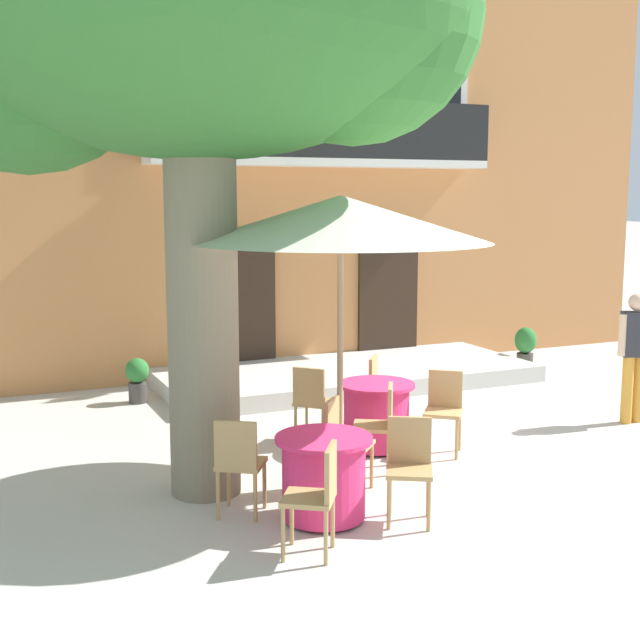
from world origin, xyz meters
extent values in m
plane|color=beige|center=(0.00, 0.00, 0.00)|extent=(120.00, 120.00, 0.00)
cube|color=#CC844C|center=(0.43, 7.00, 3.75)|extent=(13.00, 4.00, 7.50)
cube|color=#332319|center=(-0.87, 4.97, 1.15)|extent=(1.10, 0.08, 2.30)
cube|color=#332319|center=(1.73, 4.97, 1.15)|extent=(1.10, 0.08, 2.30)
cube|color=silver|center=(-1.77, 4.96, 4.65)|extent=(1.10, 0.08, 1.90)
cube|color=black|center=(-1.77, 4.93, 4.65)|extent=(0.84, 0.04, 1.60)
cube|color=silver|center=(0.43, 4.96, 4.65)|extent=(1.10, 0.08, 1.90)
cube|color=black|center=(0.43, 4.93, 4.65)|extent=(0.84, 0.04, 1.60)
cube|color=silver|center=(2.63, 4.96, 4.65)|extent=(1.10, 0.08, 1.90)
cube|color=black|center=(2.63, 4.93, 4.65)|extent=(0.84, 0.04, 1.60)
cube|color=silver|center=(0.43, 4.67, 3.34)|extent=(5.60, 0.65, 0.12)
cube|color=black|center=(0.43, 4.38, 3.85)|extent=(5.60, 0.06, 0.90)
cylinder|color=#B2B2B7|center=(-0.77, 4.50, 4.75)|extent=(0.04, 0.95, 1.33)
cube|color=#146B2D|center=(-0.77, 4.05, 5.05)|extent=(0.60, 0.29, 0.38)
cylinder|color=#B2B2B7|center=(1.63, 4.50, 4.75)|extent=(0.04, 0.95, 1.33)
cube|color=yellow|center=(1.63, 4.05, 5.05)|extent=(0.60, 0.29, 0.38)
cylinder|color=#47423D|center=(-1.87, 4.70, 3.55)|extent=(0.26, 0.26, 0.29)
ellipsoid|color=#2D7533|center=(-1.87, 4.70, 3.89)|extent=(0.33, 0.33, 0.40)
cylinder|color=slate|center=(-0.34, 4.70, 3.54)|extent=(0.31, 0.31, 0.28)
ellipsoid|color=#4C8E38|center=(-0.34, 4.70, 3.81)|extent=(0.40, 0.40, 0.27)
cylinder|color=#995638|center=(1.19, 4.70, 3.54)|extent=(0.25, 0.25, 0.27)
ellipsoid|color=#4C8E38|center=(1.19, 4.70, 3.87)|extent=(0.32, 0.32, 0.40)
cylinder|color=#47423D|center=(2.73, 4.70, 3.51)|extent=(0.26, 0.26, 0.23)
ellipsoid|color=#2D7533|center=(2.73, 4.70, 3.83)|extent=(0.34, 0.34, 0.39)
cube|color=silver|center=(0.43, 3.84, 0.12)|extent=(5.65, 2.31, 0.25)
cylinder|color=#7F755B|center=(-2.87, 0.15, 1.65)|extent=(0.67, 0.67, 3.29)
sphere|color=#33702D|center=(-4.31, 0.80, 4.34)|extent=(2.61, 2.61, 2.61)
sphere|color=#33702D|center=(-1.57, -0.38, 4.47)|extent=(2.35, 2.35, 2.35)
cylinder|color=#E52D66|center=(-0.72, 0.71, 0.37)|extent=(0.74, 0.74, 0.68)
cylinder|color=#E52D66|center=(-0.72, 0.71, 0.74)|extent=(0.86, 0.86, 0.04)
cylinder|color=#2D2823|center=(-0.72, 0.71, 0.01)|extent=(0.44, 0.44, 0.03)
cylinder|color=tan|center=(-0.11, 0.00, 0.23)|extent=(0.04, 0.04, 0.45)
cylinder|color=tan|center=(-0.38, 0.22, 0.23)|extent=(0.04, 0.04, 0.45)
cylinder|color=tan|center=(0.10, 0.27, 0.23)|extent=(0.04, 0.04, 0.45)
cylinder|color=tan|center=(-0.16, 0.48, 0.23)|extent=(0.04, 0.04, 0.45)
cube|color=tan|center=(-0.14, 0.24, 0.47)|extent=(0.56, 0.56, 0.04)
cube|color=tan|center=(-0.02, 0.38, 0.70)|extent=(0.32, 0.27, 0.42)
cylinder|color=tan|center=(-0.02, 1.33, 0.23)|extent=(0.04, 0.04, 0.45)
cylinder|color=tan|center=(-0.23, 1.06, 0.23)|extent=(0.04, 0.04, 0.45)
cylinder|color=tan|center=(-0.29, 1.54, 0.23)|extent=(0.04, 0.04, 0.45)
cylinder|color=tan|center=(-0.50, 1.27, 0.23)|extent=(0.04, 0.04, 0.45)
cube|color=tan|center=(-0.26, 1.30, 0.47)|extent=(0.56, 0.56, 0.04)
cube|color=tan|center=(-0.40, 1.41, 0.70)|extent=(0.27, 0.32, 0.42)
cylinder|color=tan|center=(-1.25, 1.49, 0.23)|extent=(0.04, 0.04, 0.45)
cylinder|color=tan|center=(-1.01, 1.25, 0.23)|extent=(0.04, 0.04, 0.45)
cylinder|color=tan|center=(-1.49, 1.25, 0.23)|extent=(0.04, 0.04, 0.45)
cylinder|color=tan|center=(-1.25, 1.01, 0.23)|extent=(0.04, 0.04, 0.45)
cube|color=tan|center=(-1.25, 1.25, 0.47)|extent=(0.57, 0.57, 0.04)
cube|color=tan|center=(-1.38, 1.12, 0.70)|extent=(0.30, 0.30, 0.42)
cylinder|color=tan|center=(-1.34, 0.01, 0.23)|extent=(0.04, 0.04, 0.45)
cylinder|color=tan|center=(-1.16, 0.30, 0.23)|extent=(0.04, 0.04, 0.45)
cylinder|color=tan|center=(-1.04, -0.16, 0.23)|extent=(0.04, 0.04, 0.45)
cylinder|color=tan|center=(-0.87, 0.13, 0.23)|extent=(0.04, 0.04, 0.45)
cube|color=tan|center=(-1.10, 0.07, 0.47)|extent=(0.55, 0.55, 0.04)
cube|color=tan|center=(-0.95, -0.02, 0.70)|extent=(0.23, 0.35, 0.42)
cylinder|color=#E52D66|center=(-2.12, -0.96, 0.37)|extent=(0.74, 0.74, 0.68)
cylinder|color=#E52D66|center=(-2.12, -0.96, 0.74)|extent=(0.86, 0.86, 0.04)
cylinder|color=#2D2823|center=(-2.12, -0.96, 0.01)|extent=(0.44, 0.44, 0.03)
cylinder|color=tan|center=(-1.36, -0.41, 0.23)|extent=(0.04, 0.04, 0.45)
cylinder|color=tan|center=(-1.60, -0.66, 0.23)|extent=(0.04, 0.04, 0.45)
cylinder|color=tan|center=(-1.61, -0.18, 0.23)|extent=(0.04, 0.04, 0.45)
cylinder|color=tan|center=(-1.84, -0.42, 0.23)|extent=(0.04, 0.04, 0.45)
cube|color=tan|center=(-1.60, -0.42, 0.47)|extent=(0.57, 0.57, 0.04)
cube|color=tan|center=(-1.73, -0.29, 0.70)|extent=(0.29, 0.30, 0.42)
cylinder|color=tan|center=(-2.79, -0.31, 0.23)|extent=(0.04, 0.04, 0.45)
cylinder|color=tan|center=(-2.51, -0.50, 0.23)|extent=(0.04, 0.04, 0.45)
cylinder|color=tan|center=(-2.98, -0.59, 0.23)|extent=(0.04, 0.04, 0.45)
cylinder|color=tan|center=(-2.70, -0.78, 0.23)|extent=(0.04, 0.04, 0.45)
cube|color=tan|center=(-2.75, -0.54, 0.47)|extent=(0.55, 0.55, 0.04)
cube|color=tan|center=(-2.85, -0.69, 0.70)|extent=(0.34, 0.24, 0.42)
cylinder|color=tan|center=(-2.77, -1.63, 0.23)|extent=(0.04, 0.04, 0.45)
cylinder|color=tan|center=(-2.58, -1.35, 0.23)|extent=(0.04, 0.04, 0.45)
cylinder|color=tan|center=(-2.49, -1.82, 0.23)|extent=(0.04, 0.04, 0.45)
cylinder|color=tan|center=(-2.30, -1.54, 0.23)|extent=(0.04, 0.04, 0.45)
cube|color=tan|center=(-2.54, -1.58, 0.47)|extent=(0.55, 0.55, 0.04)
cube|color=tan|center=(-2.39, -1.68, 0.70)|extent=(0.24, 0.34, 0.42)
cylinder|color=tan|center=(-1.41, -1.57, 0.23)|extent=(0.04, 0.04, 0.45)
cylinder|color=tan|center=(-1.70, -1.40, 0.23)|extent=(0.04, 0.04, 0.45)
cylinder|color=tan|center=(-1.24, -1.27, 0.23)|extent=(0.04, 0.04, 0.45)
cylinder|color=tan|center=(-1.53, -1.10, 0.23)|extent=(0.04, 0.04, 0.45)
cube|color=tan|center=(-1.47, -1.34, 0.47)|extent=(0.55, 0.55, 0.04)
cube|color=tan|center=(-1.38, -1.18, 0.70)|extent=(0.35, 0.23, 0.42)
cylinder|color=#997A56|center=(-1.59, -0.17, 1.27)|extent=(0.06, 0.06, 2.55)
cylinder|color=#333333|center=(-1.59, -0.17, 0.04)|extent=(0.44, 0.44, 0.08)
cone|color=silver|center=(-1.59, -0.17, 2.62)|extent=(2.90, 2.90, 0.45)
cylinder|color=#47423D|center=(-2.75, 3.93, 0.14)|extent=(0.25, 0.25, 0.28)
ellipsoid|color=#2D7533|center=(-2.75, 3.93, 0.45)|extent=(0.33, 0.33, 0.34)
cylinder|color=#47423D|center=(3.60, 3.66, 0.13)|extent=(0.27, 0.27, 0.25)
ellipsoid|color=#2D7533|center=(3.60, 3.66, 0.47)|extent=(0.35, 0.35, 0.43)
cylinder|color=gold|center=(2.66, 0.39, 0.43)|extent=(0.14, 0.14, 0.85)
cylinder|color=gold|center=(2.84, 0.39, 0.43)|extent=(0.14, 0.14, 0.85)
cube|color=#2D2D33|center=(2.75, 0.39, 1.13)|extent=(0.40, 0.34, 0.56)
sphere|color=beige|center=(2.75, 0.39, 1.53)|extent=(0.22, 0.22, 0.22)
cylinder|color=beige|center=(2.53, 0.39, 1.13)|extent=(0.09, 0.09, 0.52)
camera|label=1|loc=(-5.04, -7.46, 2.86)|focal=47.25mm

